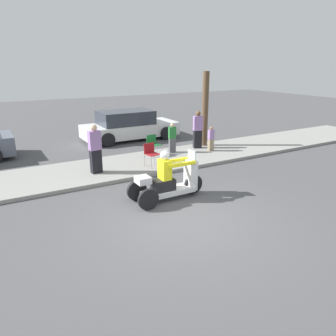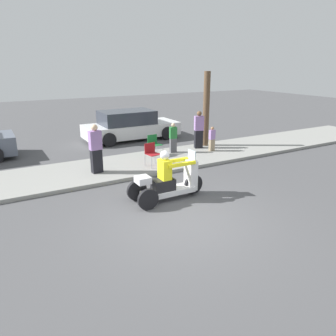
% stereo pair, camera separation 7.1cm
% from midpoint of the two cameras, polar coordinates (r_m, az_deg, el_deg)
% --- Properties ---
extents(ground_plane, '(60.00, 60.00, 0.00)m').
position_cam_midpoint_polar(ground_plane, '(8.18, 2.10, -8.99)').
color(ground_plane, '#4C4C4F').
extents(sidewalk_strip, '(28.00, 2.80, 0.12)m').
position_cam_midpoint_polar(sidewalk_strip, '(12.02, -9.49, 0.04)').
color(sidewalk_strip, gray).
rests_on(sidewalk_strip, ground).
extents(motorcycle_trike, '(2.23, 0.81, 1.44)m').
position_cam_midpoint_polar(motorcycle_trike, '(9.16, -0.16, -2.47)').
color(motorcycle_trike, black).
rests_on(motorcycle_trike, ground).
extents(spectator_end_of_line, '(0.41, 0.27, 1.65)m').
position_cam_midpoint_polar(spectator_end_of_line, '(11.21, -12.74, 3.10)').
color(spectator_end_of_line, black).
rests_on(spectator_end_of_line, sidewalk_strip).
extents(spectator_far_back, '(0.32, 0.22, 1.23)m').
position_cam_midpoint_polar(spectator_far_back, '(13.55, 0.59, 5.18)').
color(spectator_far_back, '#515156').
rests_on(spectator_far_back, sidewalk_strip).
extents(spectator_mid_group, '(0.43, 0.33, 1.61)m').
position_cam_midpoint_polar(spectator_mid_group, '(14.32, 5.06, 6.55)').
color(spectator_mid_group, black).
rests_on(spectator_mid_group, sidewalk_strip).
extents(spectator_with_child, '(0.25, 0.15, 1.03)m').
position_cam_midpoint_polar(spectator_with_child, '(13.93, 7.34, 4.99)').
color(spectator_with_child, gray).
rests_on(spectator_with_child, sidewalk_strip).
extents(folding_chair_set_back, '(0.51, 0.51, 0.82)m').
position_cam_midpoint_polar(folding_chair_set_back, '(13.16, -2.78, 4.39)').
color(folding_chair_set_back, '#A5A8AD').
rests_on(folding_chair_set_back, sidewalk_strip).
extents(folding_chair_curbside, '(0.52, 0.52, 0.82)m').
position_cam_midpoint_polar(folding_chair_curbside, '(11.79, -3.14, 2.78)').
color(folding_chair_curbside, '#A5A8AD').
rests_on(folding_chair_curbside, sidewalk_strip).
extents(parked_car_lot_right, '(4.69, 2.11, 1.45)m').
position_cam_midpoint_polar(parked_car_lot_right, '(16.58, -6.97, 7.32)').
color(parked_car_lot_right, silver).
rests_on(parked_car_lot_right, ground).
extents(tree_trunk, '(0.28, 0.28, 3.23)m').
position_cam_midpoint_polar(tree_trunk, '(14.69, 6.33, 10.12)').
color(tree_trunk, brown).
rests_on(tree_trunk, sidewalk_strip).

